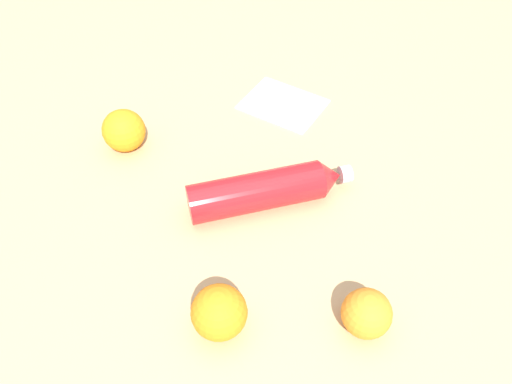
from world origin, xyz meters
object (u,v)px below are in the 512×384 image
Objects in this scene: water_bottle at (268,190)px; orange_0 at (124,130)px; orange_2 at (367,313)px; folded_napkin at (283,104)px; orange_1 at (219,312)px.

water_bottle is 3.21× the size of orange_0.
orange_2 reaches higher than folded_napkin.
orange_2 is at bearing -75.38° from water_bottle.
orange_1 is 0.20m from orange_2.
orange_1 is 0.51m from folded_napkin.
orange_0 is (-0.30, -0.06, 0.01)m from water_bottle.
orange_0 is at bearing 156.43° from orange_1.
orange_2 is at bearing -40.46° from folded_napkin.
orange_1 is at bearing -141.09° from orange_2.
water_bottle is 3.28× the size of orange_1.
orange_0 is 1.14× the size of orange_2.
orange_0 is at bearing 175.59° from orange_2.
orange_1 is (0.09, -0.22, 0.01)m from water_bottle.
orange_0 is 0.33m from folded_napkin.
orange_2 is at bearing 38.91° from orange_1.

